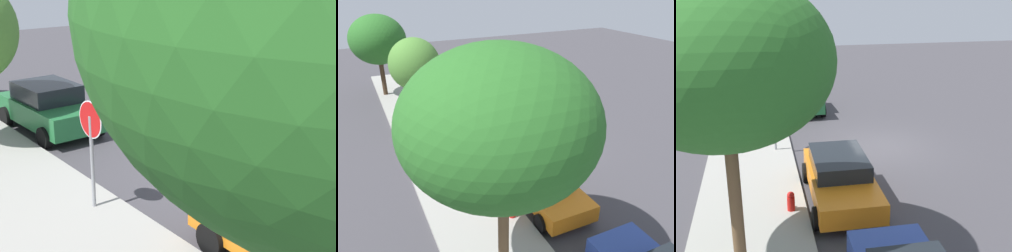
% 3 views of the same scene
% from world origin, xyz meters
% --- Properties ---
extents(ground_plane, '(60.00, 60.00, 0.00)m').
position_xyz_m(ground_plane, '(0.00, 0.00, 0.00)').
color(ground_plane, '#423F44').
extents(sidewalk_curb, '(32.00, 3.17, 0.14)m').
position_xyz_m(sidewalk_curb, '(0.00, 5.16, 0.07)').
color(sidewalk_curb, '#9E9B93').
rests_on(sidewalk_curb, ground_plane).
extents(stop_sign, '(0.79, 0.08, 2.46)m').
position_xyz_m(stop_sign, '(0.22, 4.20, 1.70)').
color(stop_sign, gray).
rests_on(stop_sign, ground_plane).
extents(parked_car_orange, '(4.41, 2.13, 1.37)m').
position_xyz_m(parked_car_orange, '(-3.98, 2.46, 0.73)').
color(parked_car_orange, orange).
rests_on(parked_car_orange, ground_plane).
extents(parked_car_green, '(4.06, 2.07, 1.52)m').
position_xyz_m(parked_car_green, '(5.91, 2.53, 0.77)').
color(parked_car_green, '#236B38').
rests_on(parked_car_green, ground_plane).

